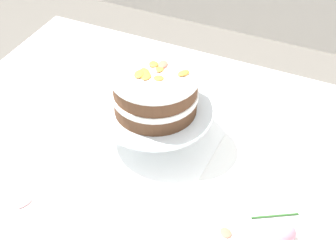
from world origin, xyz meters
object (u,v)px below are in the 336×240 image
Objects in this scene: layer_cake at (155,90)px; fallen_rose at (284,232)px; cake_stand at (156,114)px; dining_table at (175,194)px.

layer_cake is 0.45m from fallen_rose.
cake_stand is 0.43m from fallen_rose.
fallen_rose is at bearing -24.57° from cake_stand.
cake_stand reaches higher than fallen_rose.
dining_table is 12.69× the size of fallen_rose.
layer_cake is at bearing 155.43° from fallen_rose.
layer_cake is (-0.09, 0.09, 0.25)m from dining_table.
cake_stand reaches higher than dining_table.
dining_table is at bearing -42.76° from layer_cake.
dining_table is at bearing 162.74° from fallen_rose.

